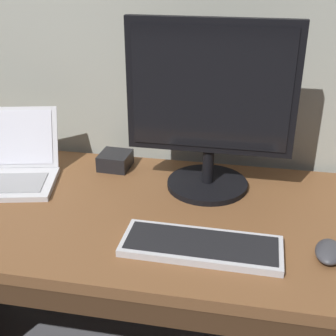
{
  "coord_description": "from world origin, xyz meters",
  "views": [
    {
      "loc": [
        0.28,
        -1.12,
        1.45
      ],
      "look_at": [
        0.06,
        0.0,
        0.89
      ],
      "focal_mm": 48.79,
      "sensor_mm": 36.0,
      "label": 1
    }
  ],
  "objects": [
    {
      "name": "wired_keyboard",
      "position": [
        0.18,
        -0.17,
        0.76
      ],
      "size": [
        0.41,
        0.15,
        0.02
      ],
      "color": "#BCBCC1",
      "rests_on": "desk"
    },
    {
      "name": "computer_mouse",
      "position": [
        0.5,
        -0.14,
        0.77
      ],
      "size": [
        0.08,
        0.12,
        0.03
      ],
      "primitive_type": "ellipsoid",
      "rotation": [
        0.0,
        0.0,
        -0.17
      ],
      "color": "#38383D",
      "rests_on": "desk"
    },
    {
      "name": "desk",
      "position": [
        0.0,
        -0.01,
        0.55
      ],
      "size": [
        1.62,
        0.7,
        0.75
      ],
      "color": "brown",
      "rests_on": "ground"
    },
    {
      "name": "laptop_silver",
      "position": [
        -0.51,
        0.08,
        0.79
      ],
      "size": [
        0.4,
        0.36,
        0.21
      ],
      "color": "silver",
      "rests_on": "desk"
    },
    {
      "name": "external_drive_box",
      "position": [
        -0.17,
        0.25,
        0.78
      ],
      "size": [
        0.11,
        0.11,
        0.05
      ],
      "primitive_type": "cube",
      "rotation": [
        0.0,
        0.0,
        -0.05
      ],
      "color": "black",
      "rests_on": "desk"
    },
    {
      "name": "external_monitor",
      "position": [
        0.16,
        0.16,
        1.02
      ],
      "size": [
        0.5,
        0.26,
        0.52
      ],
      "color": "black",
      "rests_on": "desk"
    }
  ]
}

